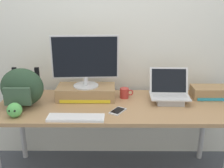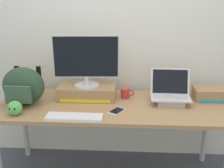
{
  "view_description": "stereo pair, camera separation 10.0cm",
  "coord_description": "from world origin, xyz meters",
  "px_view_note": "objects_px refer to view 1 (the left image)",
  "views": [
    {
      "loc": [
        0.01,
        -2.01,
        1.59
      ],
      "look_at": [
        0.0,
        0.0,
        0.9
      ],
      "focal_mm": 41.84,
      "sensor_mm": 36.0,
      "label": 1
    },
    {
      "loc": [
        0.11,
        -2.01,
        1.59
      ],
      "look_at": [
        0.0,
        0.0,
        0.9
      ],
      "focal_mm": 41.84,
      "sensor_mm": 36.0,
      "label": 2
    }
  ],
  "objects_px": {
    "open_laptop": "(169,95)",
    "messenger_backpack": "(22,88)",
    "desktop_monitor": "(85,61)",
    "external_keyboard": "(76,118)",
    "coffee_mug": "(125,93)",
    "plush_toy": "(15,110)",
    "toner_box_cyan": "(210,92)",
    "toner_box_yellow": "(86,92)",
    "cell_phone": "(118,111)"
  },
  "relations": [
    {
      "from": "cell_phone",
      "to": "toner_box_cyan",
      "type": "relative_size",
      "value": 0.52
    },
    {
      "from": "coffee_mug",
      "to": "plush_toy",
      "type": "bearing_deg",
      "value": -155.2
    },
    {
      "from": "coffee_mug",
      "to": "cell_phone",
      "type": "relative_size",
      "value": 0.72
    },
    {
      "from": "external_keyboard",
      "to": "cell_phone",
      "type": "xyz_separation_m",
      "value": [
        0.31,
        0.13,
        -0.01
      ]
    },
    {
      "from": "toner_box_yellow",
      "to": "open_laptop",
      "type": "xyz_separation_m",
      "value": [
        0.72,
        -0.06,
        0.0
      ]
    },
    {
      "from": "desktop_monitor",
      "to": "coffee_mug",
      "type": "xyz_separation_m",
      "value": [
        0.34,
        0.02,
        -0.3
      ]
    },
    {
      "from": "open_laptop",
      "to": "coffee_mug",
      "type": "bearing_deg",
      "value": 169.47
    },
    {
      "from": "messenger_backpack",
      "to": "toner_box_yellow",
      "type": "bearing_deg",
      "value": 17.7
    },
    {
      "from": "desktop_monitor",
      "to": "open_laptop",
      "type": "relative_size",
      "value": 1.7
    },
    {
      "from": "desktop_monitor",
      "to": "cell_phone",
      "type": "height_order",
      "value": "desktop_monitor"
    },
    {
      "from": "messenger_backpack",
      "to": "cell_phone",
      "type": "relative_size",
      "value": 2.1
    },
    {
      "from": "plush_toy",
      "to": "messenger_backpack",
      "type": "bearing_deg",
      "value": 90.95
    },
    {
      "from": "toner_box_yellow",
      "to": "toner_box_cyan",
      "type": "xyz_separation_m",
      "value": [
        1.1,
        0.03,
        -0.01
      ]
    },
    {
      "from": "messenger_backpack",
      "to": "toner_box_cyan",
      "type": "bearing_deg",
      "value": 6.88
    },
    {
      "from": "toner_box_cyan",
      "to": "toner_box_yellow",
      "type": "bearing_deg",
      "value": -178.56
    },
    {
      "from": "toner_box_yellow",
      "to": "external_keyboard",
      "type": "relative_size",
      "value": 1.19
    },
    {
      "from": "external_keyboard",
      "to": "coffee_mug",
      "type": "xyz_separation_m",
      "value": [
        0.38,
        0.42,
        0.03
      ]
    },
    {
      "from": "plush_toy",
      "to": "toner_box_yellow",
      "type": "bearing_deg",
      "value": 36.75
    },
    {
      "from": "cell_phone",
      "to": "desktop_monitor",
      "type": "bearing_deg",
      "value": 166.98
    },
    {
      "from": "external_keyboard",
      "to": "toner_box_cyan",
      "type": "xyz_separation_m",
      "value": [
        1.14,
        0.43,
        0.04
      ]
    },
    {
      "from": "plush_toy",
      "to": "toner_box_cyan",
      "type": "relative_size",
      "value": 0.35
    },
    {
      "from": "desktop_monitor",
      "to": "external_keyboard",
      "type": "bearing_deg",
      "value": -98.54
    },
    {
      "from": "toner_box_cyan",
      "to": "external_keyboard",
      "type": "bearing_deg",
      "value": -159.08
    },
    {
      "from": "messenger_backpack",
      "to": "toner_box_cyan",
      "type": "distance_m",
      "value": 1.61
    },
    {
      "from": "messenger_backpack",
      "to": "cell_phone",
      "type": "distance_m",
      "value": 0.8
    },
    {
      "from": "coffee_mug",
      "to": "toner_box_cyan",
      "type": "bearing_deg",
      "value": 0.96
    },
    {
      "from": "toner_box_yellow",
      "to": "messenger_backpack",
      "type": "distance_m",
      "value": 0.54
    },
    {
      "from": "desktop_monitor",
      "to": "toner_box_cyan",
      "type": "distance_m",
      "value": 1.14
    },
    {
      "from": "desktop_monitor",
      "to": "external_keyboard",
      "type": "distance_m",
      "value": 0.52
    },
    {
      "from": "cell_phone",
      "to": "messenger_backpack",
      "type": "bearing_deg",
      "value": -156.57
    },
    {
      "from": "coffee_mug",
      "to": "plush_toy",
      "type": "xyz_separation_m",
      "value": [
        -0.84,
        -0.39,
        0.01
      ]
    },
    {
      "from": "open_laptop",
      "to": "messenger_backpack",
      "type": "xyz_separation_m",
      "value": [
        -1.22,
        -0.09,
        0.1
      ]
    },
    {
      "from": "desktop_monitor",
      "to": "cell_phone",
      "type": "relative_size",
      "value": 3.41
    },
    {
      "from": "messenger_backpack",
      "to": "plush_toy",
      "type": "bearing_deg",
      "value": -88.77
    },
    {
      "from": "toner_box_yellow",
      "to": "toner_box_cyan",
      "type": "distance_m",
      "value": 1.1
    },
    {
      "from": "toner_box_yellow",
      "to": "coffee_mug",
      "type": "distance_m",
      "value": 0.34
    },
    {
      "from": "plush_toy",
      "to": "cell_phone",
      "type": "bearing_deg",
      "value": 7.08
    },
    {
      "from": "cell_phone",
      "to": "plush_toy",
      "type": "relative_size",
      "value": 1.49
    },
    {
      "from": "desktop_monitor",
      "to": "messenger_backpack",
      "type": "distance_m",
      "value": 0.56
    },
    {
      "from": "external_keyboard",
      "to": "coffee_mug",
      "type": "relative_size",
      "value": 3.55
    },
    {
      "from": "external_keyboard",
      "to": "plush_toy",
      "type": "bearing_deg",
      "value": 176.8
    },
    {
      "from": "external_keyboard",
      "to": "plush_toy",
      "type": "height_order",
      "value": "plush_toy"
    },
    {
      "from": "toner_box_cyan",
      "to": "messenger_backpack",
      "type": "bearing_deg",
      "value": -173.4
    },
    {
      "from": "plush_toy",
      "to": "external_keyboard",
      "type": "bearing_deg",
      "value": -4.26
    },
    {
      "from": "cell_phone",
      "to": "toner_box_yellow",
      "type": "bearing_deg",
      "value": 166.87
    },
    {
      "from": "open_laptop",
      "to": "plush_toy",
      "type": "xyz_separation_m",
      "value": [
        -1.21,
        -0.31,
        -0.0
      ]
    },
    {
      "from": "plush_toy",
      "to": "toner_box_cyan",
      "type": "distance_m",
      "value": 1.65
    },
    {
      "from": "open_laptop",
      "to": "messenger_backpack",
      "type": "distance_m",
      "value": 1.23
    },
    {
      "from": "toner_box_yellow",
      "to": "plush_toy",
      "type": "relative_size",
      "value": 4.53
    },
    {
      "from": "messenger_backpack",
      "to": "plush_toy",
      "type": "xyz_separation_m",
      "value": [
        0.0,
        -0.21,
        -0.1
      ]
    }
  ]
}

